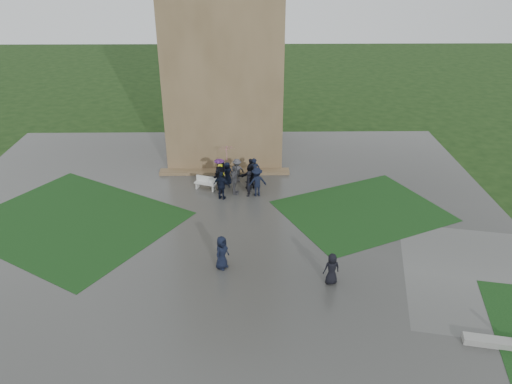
{
  "coord_description": "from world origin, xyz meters",
  "views": [
    {
      "loc": [
        1.74,
        -21.08,
        14.45
      ],
      "look_at": [
        2.11,
        5.29,
        1.2
      ],
      "focal_mm": 35.0,
      "sensor_mm": 36.0,
      "label": 1
    }
  ],
  "objects_px": {
    "pedestrian_near": "(332,269)",
    "bench": "(206,183)",
    "pedestrian_mid": "(222,253)",
    "tower": "(224,29)"
  },
  "relations": [
    {
      "from": "tower",
      "to": "bench",
      "type": "relative_size",
      "value": 11.84
    },
    {
      "from": "tower",
      "to": "bench",
      "type": "height_order",
      "value": "tower"
    },
    {
      "from": "tower",
      "to": "pedestrian_mid",
      "type": "distance_m",
      "value": 17.64
    },
    {
      "from": "pedestrian_mid",
      "to": "pedestrian_near",
      "type": "xyz_separation_m",
      "value": [
        5.18,
        -1.31,
        -0.08
      ]
    },
    {
      "from": "pedestrian_near",
      "to": "bench",
      "type": "bearing_deg",
      "value": -68.75
    },
    {
      "from": "pedestrian_near",
      "to": "tower",
      "type": "bearing_deg",
      "value": -84.01
    },
    {
      "from": "bench",
      "to": "pedestrian_mid",
      "type": "bearing_deg",
      "value": -59.28
    },
    {
      "from": "tower",
      "to": "pedestrian_mid",
      "type": "bearing_deg",
      "value": -88.69
    },
    {
      "from": "tower",
      "to": "pedestrian_mid",
      "type": "height_order",
      "value": "tower"
    },
    {
      "from": "bench",
      "to": "tower",
      "type": "bearing_deg",
      "value": 102.02
    }
  ]
}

